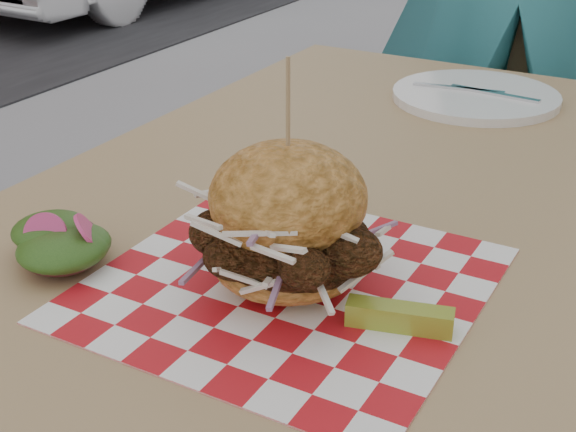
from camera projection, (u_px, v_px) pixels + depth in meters
name	position (u px, v px, depth m)	size (l,w,h in m)	color
patio_table	(375.00, 242.00, 1.03)	(0.80, 1.20, 0.75)	tan
patio_chair	(542.00, 100.00, 1.95)	(0.52, 0.53, 0.95)	tan
paper_liner	(288.00, 284.00, 0.79)	(0.36, 0.36, 0.00)	red
sandwich	(288.00, 226.00, 0.76)	(0.20, 0.20, 0.23)	#CE883A
pickle_spear	(400.00, 317.00, 0.71)	(0.10, 0.02, 0.02)	#8FA12E
side_salad	(66.00, 254.00, 0.81)	(0.13, 0.14, 0.05)	#3F1419
place_setting	(476.00, 96.00, 1.31)	(0.27, 0.27, 0.02)	white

